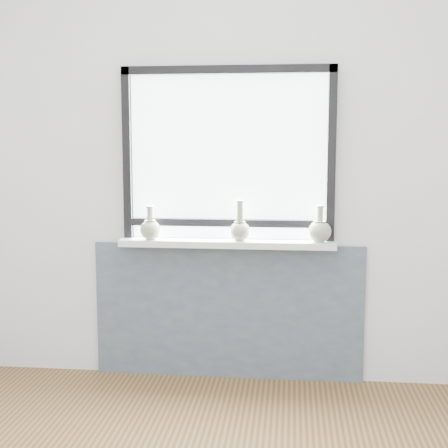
# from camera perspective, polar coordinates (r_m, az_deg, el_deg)

# --- Properties ---
(back_wall) EXTENTS (3.60, 0.02, 2.60)m
(back_wall) POSITION_cam_1_polar(r_m,az_deg,el_deg) (3.87, 0.42, 4.61)
(back_wall) COLOR silver
(back_wall) RESTS_ON ground
(apron_panel) EXTENTS (1.70, 0.03, 0.86)m
(apron_panel) POSITION_cam_1_polar(r_m,az_deg,el_deg) (3.98, 0.36, -8.01)
(apron_panel) COLOR #51616A
(apron_panel) RESTS_ON ground
(windowsill) EXTENTS (1.32, 0.18, 0.04)m
(windowsill) POSITION_cam_1_polar(r_m,az_deg,el_deg) (3.82, 0.26, -1.77)
(windowsill) COLOR silver
(windowsill) RESTS_ON apron_panel
(window) EXTENTS (1.30, 0.06, 1.05)m
(window) POSITION_cam_1_polar(r_m,az_deg,el_deg) (3.83, 0.37, 6.69)
(window) COLOR black
(window) RESTS_ON windowsill
(vase_a) EXTENTS (0.13, 0.13, 0.21)m
(vase_a) POSITION_cam_1_polar(r_m,az_deg,el_deg) (3.86, -6.75, -0.39)
(vase_a) COLOR #97A386
(vase_a) RESTS_ON windowsill
(vase_b) EXTENTS (0.13, 0.13, 0.25)m
(vase_b) POSITION_cam_1_polar(r_m,az_deg,el_deg) (3.78, 1.47, -0.39)
(vase_b) COLOR #97A386
(vase_b) RESTS_ON windowsill
(vase_c) EXTENTS (0.14, 0.14, 0.22)m
(vase_c) POSITION_cam_1_polar(r_m,az_deg,el_deg) (3.77, 8.73, -0.56)
(vase_c) COLOR #97A386
(vase_c) RESTS_ON windowsill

